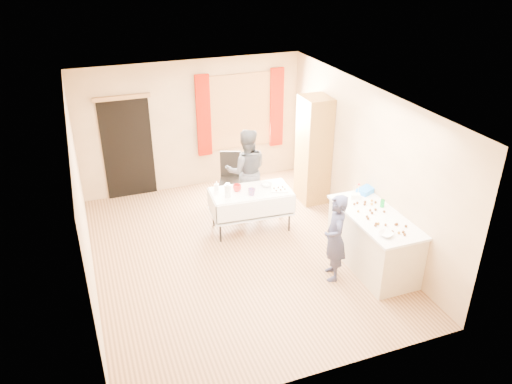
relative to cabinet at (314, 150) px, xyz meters
name	(u,v)px	position (x,y,z in m)	size (l,w,h in m)	color
floor	(237,254)	(-1.99, -1.32, -1.05)	(4.50, 5.50, 0.02)	#9E7047
ceiling	(234,99)	(-1.99, -1.32, 1.57)	(4.50, 5.50, 0.02)	white
wall_back	(192,126)	(-1.99, 1.44, 0.26)	(4.50, 0.02, 2.60)	tan
wall_front	(316,288)	(-1.99, -4.08, 0.26)	(4.50, 0.02, 2.60)	tan
wall_left	(81,207)	(-4.25, -1.32, 0.26)	(0.02, 5.50, 2.60)	tan
wall_right	(364,162)	(0.27, -1.32, 0.26)	(0.02, 5.50, 2.60)	tan
window_frame	(240,111)	(-0.99, 1.40, 0.46)	(1.32, 0.06, 1.52)	olive
window_pane	(240,111)	(-0.99, 1.38, 0.46)	(1.20, 0.02, 1.40)	white
curtain_left	(204,116)	(-1.77, 1.35, 0.46)	(0.28, 0.06, 1.65)	#960F00
curtain_right	(277,108)	(-0.21, 1.35, 0.46)	(0.28, 0.06, 1.65)	#960F00
doorway	(128,149)	(-3.29, 1.41, -0.04)	(0.95, 0.04, 2.00)	black
door_lintel	(122,98)	(-3.29, 1.38, 0.98)	(1.05, 0.06, 0.08)	olive
cabinet	(314,150)	(0.00, 0.00, 0.00)	(0.50, 0.60, 2.08)	olive
counter	(374,241)	(-0.10, -2.37, -0.59)	(0.80, 1.68, 0.91)	beige
party_table	(251,206)	(-1.50, -0.65, -0.59)	(1.44, 0.81, 0.75)	black
chair	(231,187)	(-1.52, 0.47, -0.74)	(0.53, 0.53, 0.99)	black
girl	(335,238)	(-0.82, -2.42, -0.35)	(0.46, 0.58, 1.38)	#222442
woman	(247,171)	(-1.34, 0.02, -0.23)	(0.91, 0.79, 1.62)	black
soda_can	(382,203)	(0.11, -2.18, -0.07)	(0.07, 0.07, 0.12)	#0B9A30
mixing_bowl	(386,234)	(-0.31, -2.92, -0.11)	(0.25, 0.25, 0.05)	white
foam_block	(355,196)	(-0.13, -1.79, -0.09)	(0.15, 0.10, 0.08)	white
blue_basket	(366,190)	(0.14, -1.66, -0.09)	(0.30, 0.20, 0.08)	#207EF1
pitcher	(228,191)	(-1.94, -0.72, -0.18)	(0.11, 0.11, 0.22)	silver
cup_red	(237,188)	(-1.72, -0.57, -0.23)	(0.16, 0.16, 0.12)	red
cup_rainbow	(252,192)	(-1.54, -0.81, -0.23)	(0.16, 0.16, 0.12)	red
small_bowl	(267,185)	(-1.19, -0.59, -0.26)	(0.21, 0.21, 0.06)	white
pastry_tray	(279,190)	(-1.03, -0.81, -0.28)	(0.28, 0.20, 0.02)	white
bottle	(217,186)	(-2.04, -0.41, -0.21)	(0.09, 0.09, 0.16)	white
cake_balls	(377,216)	(-0.13, -2.42, -0.11)	(0.51, 1.13, 0.04)	#3F2314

